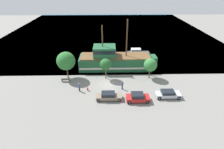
# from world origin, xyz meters

# --- Properties ---
(ground_plane) EXTENTS (160.00, 160.00, 0.00)m
(ground_plane) POSITION_xyz_m (0.00, 0.00, 0.00)
(ground_plane) COLOR gray
(water_surface) EXTENTS (80.00, 80.00, 0.00)m
(water_surface) POSITION_xyz_m (0.00, 44.00, 0.00)
(water_surface) COLOR #38667F
(water_surface) RESTS_ON ground
(pirate_ship) EXTENTS (18.58, 5.18, 11.80)m
(pirate_ship) POSITION_xyz_m (1.62, 7.64, 2.09)
(pirate_ship) COLOR #1E5633
(pirate_ship) RESTS_ON water_surface
(moored_boat_dockside) EXTENTS (6.74, 2.08, 2.04)m
(moored_boat_dockside) POSITION_xyz_m (8.45, 15.54, 0.76)
(moored_boat_dockside) COLOR #2D333D
(moored_boat_dockside) RESTS_ON water_surface
(parked_car_curb_front) EXTENTS (4.56, 1.83, 1.38)m
(parked_car_curb_front) POSITION_xyz_m (11.19, -4.83, 0.70)
(parked_car_curb_front) COLOR #B7BCC6
(parked_car_curb_front) RESTS_ON ground_plane
(parked_car_curb_mid) EXTENTS (4.17, 1.94, 1.59)m
(parked_car_curb_mid) POSITION_xyz_m (5.38, -5.87, 0.78)
(parked_car_curb_mid) COLOR #B21E1E
(parked_car_curb_mid) RESTS_ON ground_plane
(parked_car_curb_rear) EXTENTS (4.66, 1.78, 1.42)m
(parked_car_curb_rear) POSITION_xyz_m (0.17, -5.22, 0.70)
(parked_car_curb_rear) COLOR #7F705B
(parked_car_curb_rear) RESTS_ON ground_plane
(fire_hydrant) EXTENTS (0.42, 0.25, 0.76)m
(fire_hydrant) POSITION_xyz_m (-3.99, -2.31, 0.41)
(fire_hydrant) COLOR red
(fire_hydrant) RESTS_ON ground_plane
(bench_promenade_east) EXTENTS (1.78, 0.45, 0.85)m
(bench_promenade_east) POSITION_xyz_m (-9.05, 1.25, 0.44)
(bench_promenade_east) COLOR #4C4742
(bench_promenade_east) RESTS_ON ground_plane
(pedestrian_walking_near) EXTENTS (0.32, 0.32, 1.78)m
(pedestrian_walking_near) POSITION_xyz_m (-5.57, -2.48, 0.91)
(pedestrian_walking_near) COLOR #232838
(pedestrian_walking_near) RESTS_ON ground_plane
(pedestrian_walking_far) EXTENTS (0.32, 0.32, 1.61)m
(pedestrian_walking_far) POSITION_xyz_m (2.88, -1.98, 0.81)
(pedestrian_walking_far) COLOR #232838
(pedestrian_walking_far) RESTS_ON ground_plane
(tree_row_east) EXTENTS (3.97, 3.97, 6.07)m
(tree_row_east) POSITION_xyz_m (-8.89, 2.96, 4.08)
(tree_row_east) COLOR brown
(tree_row_east) RESTS_ON ground_plane
(tree_row_mideast) EXTENTS (2.49, 2.49, 4.68)m
(tree_row_mideast) POSITION_xyz_m (-0.43, 2.48, 3.41)
(tree_row_mideast) COLOR brown
(tree_row_mideast) RESTS_ON ground_plane
(tree_row_midwest) EXTENTS (2.86, 2.86, 4.57)m
(tree_row_midwest) POSITION_xyz_m (9.24, 2.57, 3.13)
(tree_row_midwest) COLOR brown
(tree_row_midwest) RESTS_ON ground_plane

